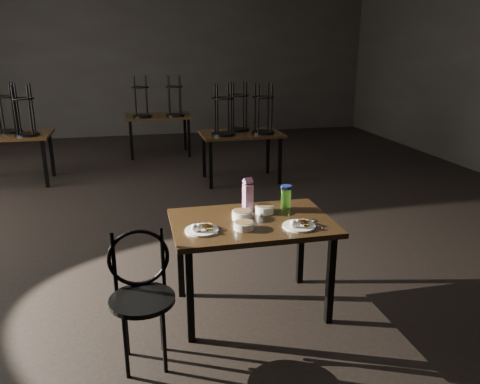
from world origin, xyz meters
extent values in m
plane|color=black|center=(0.00, 0.00, 0.00)|extent=(12.00, 12.00, 0.00)
cube|color=black|center=(0.00, 6.00, 1.60)|extent=(10.00, 0.04, 3.20)
cube|color=black|center=(0.32, -1.82, 0.73)|extent=(1.20, 0.80, 0.04)
cube|color=black|center=(-0.20, -2.14, 0.35)|extent=(0.05, 0.05, 0.71)
cube|color=black|center=(0.84, -2.14, 0.35)|extent=(0.05, 0.05, 0.71)
cube|color=black|center=(-0.20, -1.50, 0.35)|extent=(0.05, 0.05, 0.71)
cube|color=black|center=(0.84, -1.50, 0.35)|extent=(0.05, 0.05, 0.71)
cylinder|color=white|center=(-0.08, -1.95, 0.76)|extent=(0.24, 0.24, 0.01)
cube|color=#9F6938|center=(-0.07, -1.91, 0.81)|extent=(0.09, 0.08, 0.04)
cube|color=#9F6938|center=(-0.05, -1.91, 0.81)|extent=(0.10, 0.10, 0.03)
ellipsoid|color=white|center=(-0.14, -1.98, 0.79)|extent=(0.05, 0.05, 0.06)
ellipsoid|color=white|center=(-0.10, -1.98, 0.79)|extent=(0.05, 0.05, 0.06)
cylinder|color=white|center=(0.62, -2.03, 0.76)|extent=(0.24, 0.24, 0.01)
cube|color=#9F6938|center=(0.62, -1.99, 0.81)|extent=(0.09, 0.09, 0.04)
cube|color=#9F6938|center=(0.65, -1.99, 0.81)|extent=(0.10, 0.10, 0.03)
ellipsoid|color=white|center=(0.56, -2.06, 0.79)|extent=(0.05, 0.05, 0.06)
ellipsoid|color=white|center=(0.59, -2.06, 0.79)|extent=(0.05, 0.05, 0.06)
cylinder|color=white|center=(0.26, -1.77, 0.78)|extent=(0.16, 0.16, 0.06)
cylinder|color=brown|center=(0.26, -1.77, 0.80)|extent=(0.13, 0.13, 0.01)
cylinder|color=white|center=(0.46, -1.68, 0.78)|extent=(0.15, 0.15, 0.06)
cylinder|color=brown|center=(0.46, -1.68, 0.80)|extent=(0.12, 0.12, 0.01)
cylinder|color=white|center=(0.22, -1.98, 0.78)|extent=(0.15, 0.15, 0.05)
cylinder|color=brown|center=(0.22, -1.98, 0.79)|extent=(0.13, 0.13, 0.01)
cube|color=#8F1A72|center=(0.34, -1.61, 0.86)|extent=(0.08, 0.08, 0.22)
cube|color=#8F1A72|center=(0.34, -1.61, 0.99)|extent=(0.08, 0.08, 0.07)
cylinder|color=#7AF247|center=(0.65, -1.63, 0.83)|extent=(0.09, 0.09, 0.17)
cylinder|color=navy|center=(0.65, -1.63, 0.93)|extent=(0.10, 0.10, 0.03)
ellipsoid|color=silver|center=(0.77, -1.94, 0.75)|extent=(0.05, 0.06, 0.01)
cube|color=silver|center=(0.77, -2.03, 0.75)|extent=(0.04, 0.12, 0.00)
cylinder|color=black|center=(-0.52, -2.32, 0.47)|extent=(0.42, 0.42, 0.03)
torus|color=black|center=(-0.53, -2.14, 0.68)|extent=(0.40, 0.04, 0.40)
cylinder|color=black|center=(-0.40, -2.20, 0.23)|extent=(0.03, 0.03, 0.47)
cylinder|color=black|center=(-0.64, -2.20, 0.23)|extent=(0.03, 0.03, 0.47)
cylinder|color=black|center=(-0.64, -2.44, 0.23)|extent=(0.03, 0.03, 0.47)
cylinder|color=black|center=(-0.40, -2.44, 0.23)|extent=(0.03, 0.03, 0.47)
cube|color=black|center=(-2.31, 2.38, 0.73)|extent=(1.20, 0.80, 0.04)
cube|color=black|center=(-1.79, 2.06, 0.35)|extent=(0.05, 0.05, 0.71)
cube|color=black|center=(-1.79, 2.70, 0.35)|extent=(0.05, 0.05, 0.71)
cylinder|color=black|center=(-2.01, 2.23, 0.77)|extent=(0.34, 0.34, 0.03)
torus|color=black|center=(-2.01, 2.23, 1.27)|extent=(0.32, 0.32, 0.02)
cylinder|color=black|center=(-1.91, 2.33, 1.13)|extent=(0.03, 0.03, 0.70)
cylinder|color=black|center=(-2.11, 2.33, 1.13)|extent=(0.03, 0.03, 0.70)
cylinder|color=black|center=(-2.11, 2.13, 1.13)|extent=(0.03, 0.03, 0.70)
cylinder|color=black|center=(-1.91, 2.13, 1.13)|extent=(0.03, 0.03, 0.70)
cylinder|color=black|center=(-2.31, 2.56, 0.77)|extent=(0.34, 0.34, 0.03)
torus|color=black|center=(-2.31, 2.56, 1.27)|extent=(0.32, 0.32, 0.02)
cylinder|color=black|center=(-2.21, 2.66, 1.13)|extent=(0.03, 0.03, 0.70)
cylinder|color=black|center=(-2.41, 2.66, 1.13)|extent=(0.03, 0.03, 0.70)
cylinder|color=black|center=(-2.21, 2.46, 1.13)|extent=(0.03, 0.03, 0.70)
cube|color=black|center=(1.07, 1.77, 0.73)|extent=(1.20, 0.80, 0.04)
cube|color=black|center=(0.55, 1.45, 0.35)|extent=(0.05, 0.05, 0.71)
cube|color=black|center=(1.59, 1.45, 0.35)|extent=(0.05, 0.05, 0.71)
cube|color=black|center=(0.55, 2.09, 0.35)|extent=(0.05, 0.05, 0.71)
cube|color=black|center=(1.59, 2.09, 0.35)|extent=(0.05, 0.05, 0.71)
cylinder|color=black|center=(0.77, 1.62, 0.77)|extent=(0.34, 0.34, 0.03)
torus|color=black|center=(0.77, 1.62, 1.27)|extent=(0.32, 0.32, 0.02)
cylinder|color=black|center=(0.86, 1.72, 1.13)|extent=(0.03, 0.03, 0.70)
cylinder|color=black|center=(0.67, 1.72, 1.13)|extent=(0.03, 0.03, 0.70)
cylinder|color=black|center=(0.67, 1.52, 1.13)|extent=(0.03, 0.03, 0.70)
cylinder|color=black|center=(0.86, 1.52, 1.13)|extent=(0.03, 0.03, 0.70)
cylinder|color=black|center=(1.37, 1.62, 0.77)|extent=(0.34, 0.34, 0.03)
torus|color=black|center=(1.37, 1.62, 1.27)|extent=(0.32, 0.32, 0.02)
cylinder|color=black|center=(1.46, 1.72, 1.13)|extent=(0.03, 0.03, 0.70)
cylinder|color=black|center=(1.27, 1.72, 1.13)|extent=(0.03, 0.03, 0.70)
cylinder|color=black|center=(1.27, 1.52, 1.13)|extent=(0.03, 0.03, 0.70)
cylinder|color=black|center=(1.46, 1.52, 1.13)|extent=(0.03, 0.03, 0.70)
cylinder|color=black|center=(1.07, 1.95, 0.77)|extent=(0.34, 0.34, 0.03)
torus|color=black|center=(1.07, 1.95, 1.27)|extent=(0.32, 0.32, 0.02)
cylinder|color=black|center=(1.16, 2.05, 1.13)|extent=(0.03, 0.03, 0.70)
cylinder|color=black|center=(0.97, 2.05, 1.13)|extent=(0.03, 0.03, 0.70)
cylinder|color=black|center=(0.97, 1.85, 1.13)|extent=(0.03, 0.03, 0.70)
cylinder|color=black|center=(1.16, 1.85, 1.13)|extent=(0.03, 0.03, 0.70)
cube|color=black|center=(-0.04, 3.84, 0.73)|extent=(1.20, 0.80, 0.04)
cube|color=black|center=(-0.56, 3.52, 0.35)|extent=(0.05, 0.05, 0.71)
cube|color=black|center=(0.48, 3.52, 0.35)|extent=(0.05, 0.05, 0.71)
cube|color=black|center=(-0.56, 4.16, 0.35)|extent=(0.05, 0.05, 0.71)
cube|color=black|center=(0.48, 4.16, 0.35)|extent=(0.05, 0.05, 0.71)
cylinder|color=black|center=(-0.34, 3.69, 0.77)|extent=(0.34, 0.34, 0.03)
torus|color=black|center=(-0.34, 3.69, 1.27)|extent=(0.32, 0.32, 0.02)
cylinder|color=black|center=(-0.24, 3.79, 1.13)|extent=(0.03, 0.03, 0.70)
cylinder|color=black|center=(-0.44, 3.79, 1.13)|extent=(0.03, 0.03, 0.70)
cylinder|color=black|center=(-0.44, 3.59, 1.13)|extent=(0.03, 0.03, 0.70)
cylinder|color=black|center=(-0.24, 3.59, 1.13)|extent=(0.03, 0.03, 0.70)
cylinder|color=black|center=(0.26, 3.69, 0.77)|extent=(0.34, 0.34, 0.03)
torus|color=black|center=(0.26, 3.69, 1.27)|extent=(0.32, 0.32, 0.02)
cylinder|color=black|center=(0.36, 3.79, 1.13)|extent=(0.03, 0.03, 0.70)
cylinder|color=black|center=(0.16, 3.79, 1.13)|extent=(0.03, 0.03, 0.70)
cylinder|color=black|center=(0.16, 3.59, 1.13)|extent=(0.03, 0.03, 0.70)
cylinder|color=black|center=(0.36, 3.59, 1.13)|extent=(0.03, 0.03, 0.70)
camera|label=1|loc=(-0.50, -5.00, 2.01)|focal=35.00mm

